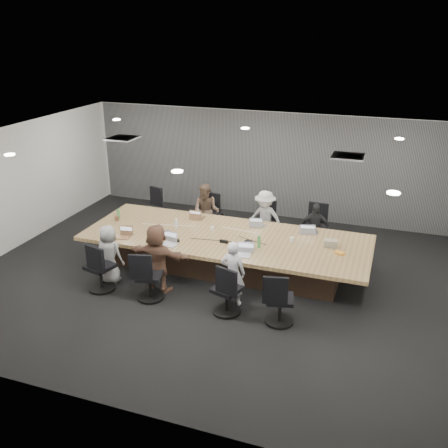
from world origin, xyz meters
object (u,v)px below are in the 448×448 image
(laptop_3, at_px, (310,232))
(chair_5, at_px, (150,280))
(laptop_5, at_px, (169,244))
(person_6, at_px, (233,273))
(chair_0, at_px, (155,212))
(person_3, at_px, (314,229))
(chair_2, at_px, (268,227))
(stapler, at_px, (224,241))
(mug_brown, at_px, (117,218))
(person_4, at_px, (109,254))
(chair_7, at_px, (280,303))
(laptop_6, at_px, (242,255))
(snack_packet, at_px, (340,253))
(bottle_green_left, at_px, (118,214))
(bottle_green_right, at_px, (259,242))
(bottle_clear, at_px, (176,223))
(conference_table, at_px, (226,251))
(chair_3, at_px, (316,230))
(canvas_bag, at_px, (331,243))
(chair_1, at_px, (212,218))
(person_1, at_px, (206,212))
(chair_6, at_px, (227,293))
(laptop_4, at_px, (123,237))
(person_2, at_px, (265,219))
(laptop_1, at_px, (198,217))
(laptop_2, at_px, (259,225))
(chair_4, at_px, (100,270))
(person_5, at_px, (157,258))

(laptop_3, bearing_deg, chair_5, 32.28)
(laptop_5, bearing_deg, person_6, -6.16)
(chair_0, bearing_deg, person_3, -168.93)
(chair_2, distance_m, stapler, 2.13)
(person_3, bearing_deg, person_6, -124.73)
(mug_brown, bearing_deg, person_4, -65.65)
(chair_7, relative_size, person_4, 0.65)
(laptop_6, relative_size, snack_packet, 1.82)
(chair_0, distance_m, bottle_green_left, 1.63)
(snack_packet, bearing_deg, bottle_green_right, -172.11)
(person_4, xyz_separation_m, bottle_green_right, (2.82, 1.03, 0.25))
(laptop_5, xyz_separation_m, bottle_clear, (-0.23, 0.85, 0.10))
(conference_table, height_order, chair_0, conference_table)
(chair_3, bearing_deg, canvas_bag, 112.18)
(chair_1, relative_size, person_1, 0.56)
(chair_3, distance_m, person_4, 4.76)
(chair_7, height_order, bottle_green_left, bottle_green_left)
(chair_6, bearing_deg, laptop_4, 178.19)
(chair_3, height_order, person_4, person_4)
(laptop_3, relative_size, laptop_6, 1.01)
(person_2, bearing_deg, laptop_1, -152.33)
(laptop_6, height_order, bottle_green_left, bottle_green_left)
(person_1, xyz_separation_m, laptop_5, (0.03, -2.15, 0.06))
(chair_3, xyz_separation_m, person_3, (0.00, -0.35, 0.18))
(laptop_2, bearing_deg, person_3, -163.41)
(chair_5, bearing_deg, chair_6, -14.66)
(mug_brown, bearing_deg, laptop_1, 24.94)
(chair_6, distance_m, bottle_green_right, 1.47)
(chair_0, height_order, chair_2, chair_0)
(chair_1, xyz_separation_m, laptop_2, (1.45, -0.90, 0.36))
(laptop_6, bearing_deg, bottle_green_right, 56.56)
(laptop_4, bearing_deg, chair_6, -28.60)
(person_3, distance_m, canvas_bag, 1.29)
(chair_0, relative_size, person_4, 0.60)
(chair_2, xyz_separation_m, bottle_green_right, (0.32, -2.02, 0.50))
(person_6, distance_m, bottle_green_right, 1.08)
(chair_4, xyz_separation_m, bottle_clear, (0.84, 1.75, 0.43))
(chair_5, distance_m, person_5, 0.45)
(laptop_1, xyz_separation_m, laptop_3, (2.60, 0.00, 0.00))
(chair_4, xyz_separation_m, person_6, (2.61, 0.35, 0.22))
(conference_table, distance_m, chair_6, 1.81)
(chair_3, bearing_deg, person_5, 53.04)
(chair_6, height_order, laptop_3, chair_6)
(chair_6, relative_size, laptop_5, 2.42)
(person_3, distance_m, person_6, 2.89)
(chair_0, distance_m, laptop_4, 2.58)
(laptop_6, bearing_deg, person_3, 53.90)
(person_1, height_order, stapler, person_1)
(person_3, bearing_deg, canvas_bag, -79.62)
(chair_3, height_order, snack_packet, chair_3)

